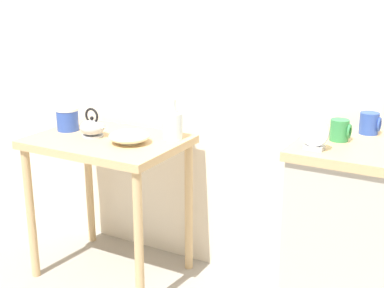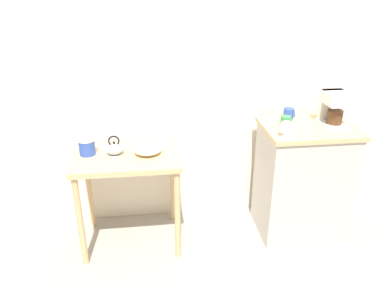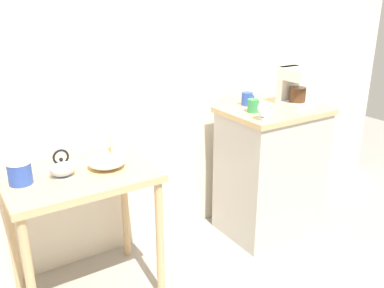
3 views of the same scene
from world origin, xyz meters
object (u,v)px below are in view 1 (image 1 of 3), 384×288
object	(u,v)px
teakettle	(93,127)
glass_carafe_vase	(173,125)
bowl_stoneware	(129,136)
mug_blue	(370,123)
mug_tall_green	(340,130)
canister_enamel	(68,119)
table_clock	(315,136)

from	to	relation	value
teakettle	glass_carafe_vase	xyz separation A→B (m)	(0.38, 0.17, 0.02)
bowl_stoneware	mug_blue	bearing A→B (deg)	8.58
mug_tall_green	mug_blue	bearing A→B (deg)	63.28
canister_enamel	table_clock	bearing A→B (deg)	-8.18
glass_carafe_vase	mug_blue	bearing A→B (deg)	-0.40
canister_enamel	mug_tall_green	xyz separation A→B (m)	(1.45, -0.04, 0.14)
glass_carafe_vase	mug_blue	distance (m)	0.96
mug_blue	table_clock	distance (m)	0.35
mug_blue	mug_tall_green	xyz separation A→B (m)	(-0.08, -0.16, -0.00)
glass_carafe_vase	table_clock	xyz separation A→B (m)	(0.82, -0.33, 0.13)
teakettle	mug_tall_green	world-z (taller)	mug_tall_green
glass_carafe_vase	table_clock	distance (m)	0.89
glass_carafe_vase	canister_enamel	xyz separation A→B (m)	(-0.58, -0.13, -0.01)
canister_enamel	glass_carafe_vase	bearing A→B (deg)	12.95
teakettle	canister_enamel	distance (m)	0.20
canister_enamel	mug_blue	world-z (taller)	mug_blue
glass_carafe_vase	mug_blue	xyz separation A→B (m)	(0.95, -0.01, 0.13)
teakettle	glass_carafe_vase	world-z (taller)	glass_carafe_vase
teakettle	mug_blue	bearing A→B (deg)	6.85
bowl_stoneware	canister_enamel	bearing A→B (deg)	174.73
canister_enamel	mug_tall_green	size ratio (longest dim) A/B	1.44
canister_enamel	table_clock	world-z (taller)	table_clock
table_clock	mug_tall_green	bearing A→B (deg)	72.09
table_clock	mug_blue	bearing A→B (deg)	67.56
canister_enamel	mug_blue	size ratio (longest dim) A/B	1.38
glass_carafe_vase	mug_blue	size ratio (longest dim) A/B	2.29
bowl_stoneware	mug_tall_green	xyz separation A→B (m)	(1.02, 0.00, 0.16)
bowl_stoneware	mug_blue	distance (m)	1.12
mug_blue	mug_tall_green	world-z (taller)	mug_blue
teakettle	mug_blue	size ratio (longest dim) A/B	1.76
glass_carafe_vase	canister_enamel	distance (m)	0.59
canister_enamel	table_clock	xyz separation A→B (m)	(1.40, -0.20, 0.15)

